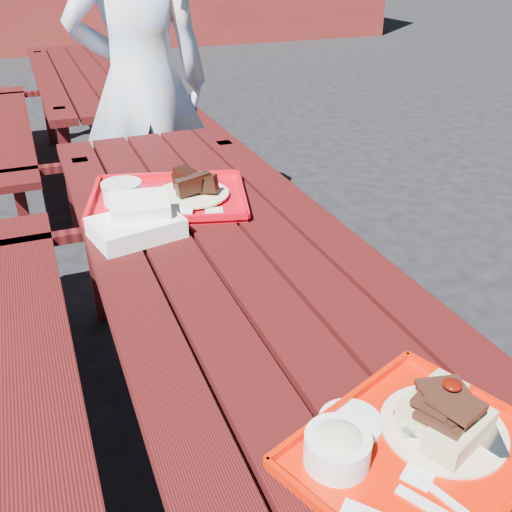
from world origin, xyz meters
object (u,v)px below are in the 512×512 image
at_px(picnic_table_far, 96,99).
at_px(person, 142,85).
at_px(near_tray, 408,439).
at_px(picnic_table_near, 237,312).
at_px(far_tray, 166,196).

bearing_deg(picnic_table_far, person, -86.71).
height_order(near_tray, person, person).
relative_size(picnic_table_near, person, 1.33).
xyz_separation_m(picnic_table_far, far_tray, (-0.09, -2.39, 0.22)).
distance_m(picnic_table_near, picnic_table_far, 2.80).
distance_m(picnic_table_far, person, 1.35).
bearing_deg(near_tray, picnic_table_near, 91.87).
relative_size(near_tray, person, 0.27).
relative_size(far_tray, person, 0.32).
relative_size(picnic_table_far, person, 1.33).
xyz_separation_m(picnic_table_near, near_tray, (0.02, -0.75, 0.22)).
bearing_deg(near_tray, picnic_table_far, 90.40).
distance_m(picnic_table_near, near_tray, 0.79).
height_order(picnic_table_far, person, person).
height_order(far_tray, person, person).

